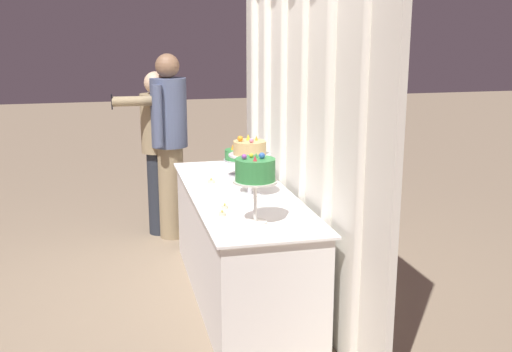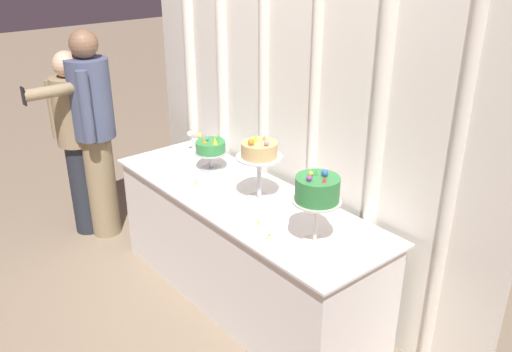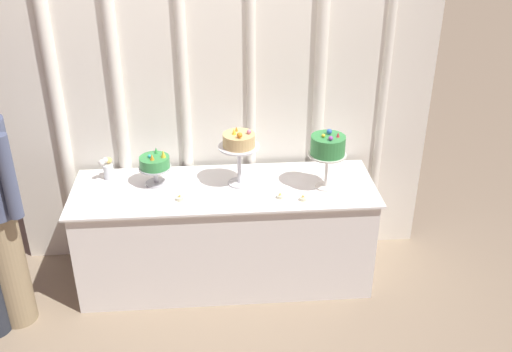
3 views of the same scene
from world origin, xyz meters
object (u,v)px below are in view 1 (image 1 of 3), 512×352
flower_vase (242,156)px  tealight_near_left (225,207)px  cake_table (240,245)px  cake_display_center (250,152)px  tealight_far_left (211,182)px  guest_man_dark_suit (156,145)px  guest_man_pink_jacket (170,138)px  tealight_near_right (222,214)px  cake_display_leftmost (238,156)px  cake_display_rightmost (255,172)px

flower_vase → tealight_near_left: 1.21m
cake_table → tealight_near_left: size_ratio=45.71×
flower_vase → cake_display_center: bearing=-9.2°
tealight_far_left → guest_man_dark_suit: size_ratio=0.03×
guest_man_pink_jacket → tealight_near_left: bearing=5.1°
tealight_near_right → guest_man_dark_suit: size_ratio=0.03×
cake_display_leftmost → guest_man_pink_jacket: 1.02m
cake_display_center → flower_vase: cake_display_center is taller
tealight_near_left → guest_man_pink_jacket: guest_man_pink_jacket is taller
flower_vase → guest_man_dark_suit: bearing=-139.3°
cake_display_center → tealight_far_left: 0.53m
cake_display_center → tealight_near_right: bearing=-33.1°
cake_display_leftmost → cake_display_rightmost: cake_display_rightmost is taller
flower_vase → tealight_far_left: size_ratio=3.30×
tealight_far_left → tealight_near_left: tealight_far_left is taller
cake_display_center → guest_man_dark_suit: guest_man_dark_suit is taller
cake_table → tealight_near_left: bearing=-25.5°
tealight_near_left → guest_man_dark_suit: 1.89m
guest_man_pink_jacket → cake_display_center: bearing=14.0°
cake_display_center → tealight_far_left: size_ratio=8.08×
flower_vase → tealight_near_right: 1.36m
cake_display_rightmost → guest_man_dark_suit: size_ratio=0.28×
cake_display_leftmost → flower_vase: bearing=163.0°
cake_table → cake_display_center: size_ratio=4.97×
tealight_near_right → guest_man_dark_suit: 2.03m
cake_display_leftmost → flower_vase: (-0.33, 0.10, -0.07)m
guest_man_dark_suit → cake_display_center: bearing=16.4°
cake_display_leftmost → tealight_near_left: size_ratio=5.63×
cake_display_center → tealight_far_left: (-0.40, -0.19, -0.28)m
tealight_near_right → cake_display_leftmost: bearing=162.6°
flower_vase → cake_table: bearing=-13.5°
cake_display_center → cake_table: bearing=-157.4°
cake_display_leftmost → cake_display_center: size_ratio=0.61×
tealight_near_right → cake_table: bearing=157.0°
tealight_near_right → tealight_near_left: bearing=163.6°
tealight_near_left → guest_man_pink_jacket: size_ratio=0.03×
tealight_far_left → guest_man_dark_suit: (-1.22, -0.29, 0.05)m
tealight_near_left → cake_display_leftmost: bearing=162.4°
tealight_near_right → guest_man_pink_jacket: 1.90m
tealight_far_left → tealight_near_right: same height
cake_table → tealight_near_left: 0.56m
guest_man_pink_jacket → guest_man_dark_suit: guest_man_pink_jacket is taller
cake_display_leftmost → tealight_far_left: bearing=-54.7°
cake_display_center → cake_display_rightmost: 0.58m
cake_table → flower_vase: size_ratio=12.19×
flower_vase → guest_man_pink_jacket: bearing=-138.9°
cake_display_leftmost → cake_display_center: 0.58m
flower_vase → tealight_near_left: size_ratio=3.75×
flower_vase → tealight_far_left: (0.50, -0.34, -0.07)m
tealight_near_left → tealight_near_right: bearing=-16.4°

